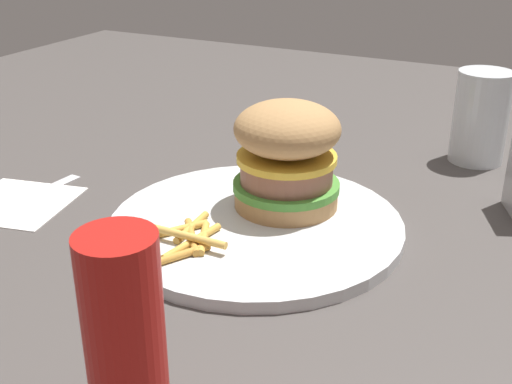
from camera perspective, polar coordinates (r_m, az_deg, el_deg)
ground_plane at (r=0.65m, az=-2.13°, el=-3.25°), size 1.60×1.60×0.00m
plate at (r=0.64m, az=0.00°, el=-2.92°), size 0.29×0.29×0.01m
sandwich at (r=0.65m, az=2.70°, el=3.29°), size 0.11×0.11×0.11m
fries_pile at (r=0.60m, az=-5.70°, el=-3.95°), size 0.08×0.10×0.01m
napkin at (r=0.75m, az=-20.09°, el=-0.87°), size 0.13×0.13×0.00m
fork at (r=0.75m, az=-20.21°, el=-0.74°), size 0.03×0.17×0.00m
drink_glass at (r=0.85m, az=18.96°, el=5.88°), size 0.07×0.07×0.11m
ketchup_bottle at (r=0.37m, az=-11.22°, el=-13.81°), size 0.04×0.04×0.15m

